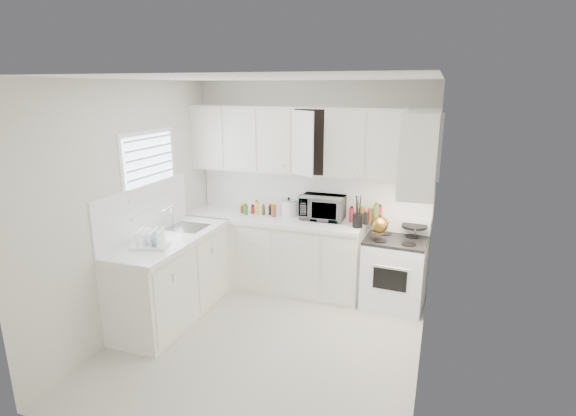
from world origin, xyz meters
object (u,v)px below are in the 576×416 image
at_px(stove, 395,263).
at_px(dish_rack, 149,237).
at_px(tea_kettle, 380,223).
at_px(microwave, 323,205).
at_px(rice_cooker, 289,206).
at_px(utensil_crock, 358,211).

xyz_separation_m(stove, dish_rack, (-2.32, -1.41, 0.52)).
height_order(tea_kettle, microwave, microwave).
height_order(microwave, dish_rack, microwave).
height_order(tea_kettle, rice_cooker, rice_cooker).
bearing_deg(dish_rack, utensil_crock, 17.66).
bearing_deg(utensil_crock, rice_cooker, 166.64).
distance_m(rice_cooker, dish_rack, 1.83).
bearing_deg(rice_cooker, microwave, 3.31).
xyz_separation_m(stove, rice_cooker, (-1.36, 0.15, 0.53)).
relative_size(microwave, dish_rack, 1.46).
relative_size(rice_cooker, utensil_crock, 0.59).
xyz_separation_m(tea_kettle, dish_rack, (-2.14, -1.25, -0.00)).
distance_m(utensil_crock, dish_rack, 2.31).
bearing_deg(microwave, utensil_crock, -23.92).
distance_m(tea_kettle, dish_rack, 2.48).
height_order(rice_cooker, utensil_crock, utensil_crock).
relative_size(microwave, utensil_crock, 1.33).
relative_size(tea_kettle, microwave, 0.45).
bearing_deg(tea_kettle, rice_cooker, 177.77).
xyz_separation_m(microwave, rice_cooker, (-0.45, 0.02, -0.06)).
bearing_deg(rice_cooker, tea_kettle, -8.85).
distance_m(microwave, dish_rack, 2.09).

